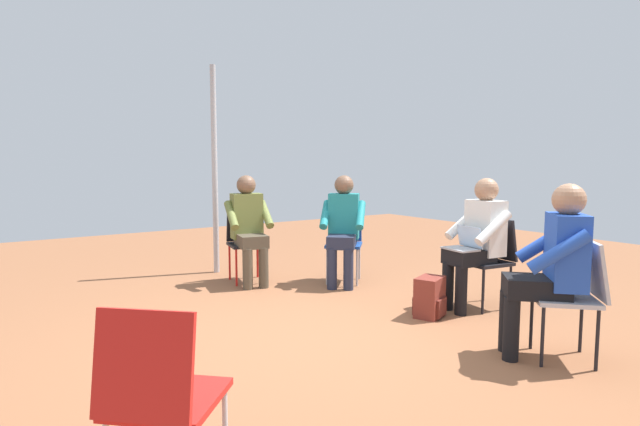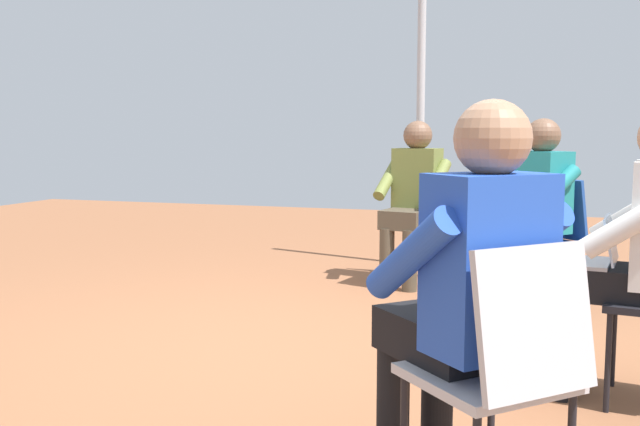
% 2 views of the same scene
% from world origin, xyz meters
% --- Properties ---
extents(ground_plane, '(14.00, 14.00, 0.00)m').
position_xyz_m(ground_plane, '(0.00, 0.00, 0.00)').
color(ground_plane, brown).
extents(chair_northeast, '(0.58, 0.59, 0.85)m').
position_xyz_m(chair_northeast, '(1.64, 1.31, 0.50)').
color(chair_northeast, red).
rests_on(chair_northeast, ground).
extents(chair_west, '(0.49, 0.45, 0.85)m').
position_xyz_m(chair_west, '(-1.82, 0.19, 0.50)').
color(chair_west, black).
rests_on(chair_west, ground).
extents(chair_northwest, '(0.58, 0.58, 0.85)m').
position_xyz_m(chair_northwest, '(-1.20, 1.37, 0.50)').
color(chair_northwest, '#B7B7BC').
rests_on(chair_northwest, ground).
extents(chair_southwest, '(0.58, 0.59, 0.85)m').
position_xyz_m(chair_southwest, '(-1.30, -1.44, 0.50)').
color(chair_southwest, '#1E4799').
rests_on(chair_southwest, ground).
extents(chair_south, '(0.47, 0.50, 0.85)m').
position_xyz_m(chair_south, '(-0.35, -2.11, 0.50)').
color(chair_south, black).
rests_on(chair_south, ground).
extents(person_with_laptop, '(0.56, 0.54, 1.24)m').
position_xyz_m(person_with_laptop, '(-1.65, 0.17, 0.69)').
color(person_with_laptop, black).
rests_on(person_with_laptop, ground).
extents(person_in_olive, '(0.56, 0.57, 1.24)m').
position_xyz_m(person_in_olive, '(-0.32, -1.94, 0.69)').
color(person_in_olive, '#4C4233').
rests_on(person_in_olive, ground).
extents(person_in_blue, '(0.63, 0.63, 1.24)m').
position_xyz_m(person_in_blue, '(-1.08, 1.25, 0.69)').
color(person_in_blue, black).
rests_on(person_in_blue, ground).
extents(person_in_teal, '(0.63, 0.63, 1.24)m').
position_xyz_m(person_in_teal, '(-1.19, -1.32, 0.69)').
color(person_in_teal, '#23283D').
rests_on(person_in_teal, ground).
extents(backpack_near_laptop_user, '(0.33, 0.31, 0.36)m').
position_xyz_m(backpack_near_laptop_user, '(-1.10, 0.11, 0.16)').
color(backpack_near_laptop_user, maroon).
rests_on(backpack_near_laptop_user, ground).
extents(tent_pole_near, '(0.07, 0.07, 2.57)m').
position_xyz_m(tent_pole_near, '(-0.23, -2.71, 1.29)').
color(tent_pole_near, '#B2B2B7').
rests_on(tent_pole_near, ground).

